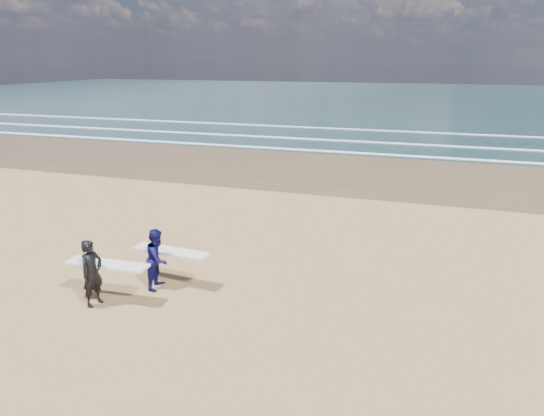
% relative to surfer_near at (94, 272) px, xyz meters
% --- Properties ---
extents(ocean, '(220.00, 100.00, 0.02)m').
position_rel_surfer_near_xyz_m(ocean, '(19.75, 71.89, -0.88)').
color(ocean, '#183435').
rests_on(ocean, ground).
extents(surfer_near, '(2.23, 1.02, 1.75)m').
position_rel_surfer_near_xyz_m(surfer_near, '(0.00, 0.00, 0.00)').
color(surfer_near, black).
rests_on(surfer_near, ground).
extents(surfer_far, '(2.23, 1.12, 1.68)m').
position_rel_surfer_near_xyz_m(surfer_far, '(1.03, 1.39, -0.04)').
color(surfer_far, '#0C0D47').
rests_on(surfer_far, ground).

